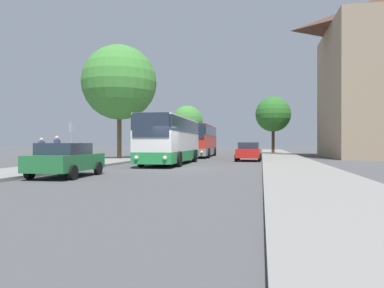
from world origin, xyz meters
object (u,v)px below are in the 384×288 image
bus_front (171,139)px  tree_left_near (187,121)px  bus_middle (200,140)px  pedestrian_waiting_near (57,151)px  pedestrian_waiting_far (42,152)px  tree_right_near (273,114)px  bus_stop_sign (72,138)px  tree_left_far (119,83)px  parked_car_left_curb (66,159)px  parked_car_right_near (249,151)px

bus_front → tree_left_near: (-4.68, 29.65, 3.06)m
bus_middle → pedestrian_waiting_near: (-4.81, -21.01, -0.76)m
bus_middle → pedestrian_waiting_far: 21.74m
pedestrian_waiting_far → tree_right_near: bearing=-10.6°
pedestrian_waiting_near → tree_left_near: bearing=-43.6°
pedestrian_waiting_far → tree_left_near: bearing=11.9°
bus_front → tree_right_near: bearing=70.7°
bus_stop_sign → tree_right_near: tree_right_near is taller
bus_middle → tree_left_near: (-4.52, 15.44, 3.03)m
pedestrian_waiting_near → tree_left_near: tree_left_near is taller
bus_front → pedestrian_waiting_near: 8.45m
pedestrian_waiting_far → tree_left_far: size_ratio=0.17×
parked_car_left_curb → tree_left_far: size_ratio=0.41×
bus_middle → tree_right_near: size_ratio=1.58×
parked_car_right_near → bus_stop_sign: (-10.61, -10.38, 1.01)m
parked_car_left_curb → tree_left_near: tree_left_near is taller
bus_middle → pedestrian_waiting_far: size_ratio=7.02×
bus_middle → bus_stop_sign: bearing=-106.9°
bus_middle → bus_stop_sign: bus_middle is taller
parked_car_left_curb → pedestrian_waiting_near: size_ratio=2.34×
tree_right_near → bus_front: bearing=-108.4°
bus_stop_sign → tree_right_near: 31.66m
parked_car_right_near → pedestrian_waiting_far: pedestrian_waiting_far is taller
bus_middle → pedestrian_waiting_near: 21.57m
bus_middle → parked_car_left_curb: 25.11m
pedestrian_waiting_far → tree_right_near: size_ratio=0.23×
parked_car_left_curb → tree_right_near: size_ratio=0.56×
bus_stop_sign → tree_right_near: (13.19, 28.57, 3.47)m
bus_middle → tree_left_far: tree_left_far is taller
tree_right_near → bus_stop_sign: bearing=-114.8°
pedestrian_waiting_near → tree_right_near: (12.94, 30.71, 4.23)m
bus_front → tree_left_near: bearing=98.0°
parked_car_right_near → tree_left_near: (-10.06, 23.93, 4.03)m
parked_car_left_curb → tree_right_near: (10.16, 34.70, 4.49)m
parked_car_left_curb → parked_car_right_near: size_ratio=1.02×
bus_middle → parked_car_right_near: bearing=-58.7°
bus_front → tree_left_near: 30.18m
pedestrian_waiting_far → tree_left_far: (-0.20, 12.48, 5.99)m
bus_front → pedestrian_waiting_far: bus_front is taller
parked_car_left_curb → tree_left_far: tree_left_far is taller
bus_stop_sign → parked_car_left_curb: bearing=-63.7°
parked_car_right_near → parked_car_left_curb: bearing=66.9°
parked_car_left_curb → tree_left_near: 40.73m
pedestrian_waiting_near → tree_left_near: (0.29, 36.45, 3.78)m
bus_stop_sign → pedestrian_waiting_far: (-0.76, -2.05, -0.82)m
parked_car_right_near → tree_left_near: tree_left_near is taller
parked_car_right_near → bus_stop_sign: 14.88m
bus_middle → parked_car_right_near: size_ratio=2.89×
parked_car_right_near → pedestrian_waiting_near: size_ratio=2.29×
pedestrian_waiting_far → tree_left_near: size_ratio=0.24×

